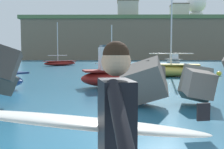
# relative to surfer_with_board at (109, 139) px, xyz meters

# --- Properties ---
(ground_plane) EXTENTS (400.00, 400.00, 0.00)m
(ground_plane) POSITION_rel_surfer_with_board_xyz_m (-0.10, 4.43, -1.28)
(ground_plane) COLOR #235B7A
(breakwater_jetty) EXTENTS (31.96, 6.58, 2.81)m
(breakwater_jetty) POSITION_rel_surfer_with_board_xyz_m (2.30, 6.41, -0.14)
(breakwater_jetty) COLOR #3D3A38
(breakwater_jetty) RESTS_ON ground
(surfer_with_board) EXTENTS (2.12, 1.31, 1.78)m
(surfer_with_board) POSITION_rel_surfer_with_board_xyz_m (0.00, 0.00, 0.00)
(surfer_with_board) COLOR black
(surfer_with_board) RESTS_ON walkway_path
(boat_near_centre) EXTENTS (5.43, 5.45, 7.13)m
(boat_near_centre) POSITION_rel_surfer_with_board_xyz_m (-8.98, 42.88, -0.80)
(boat_near_centre) COLOR maroon
(boat_near_centre) RESTS_ON ground
(boat_near_right) EXTENTS (4.30, 2.55, 2.44)m
(boat_near_right) POSITION_rel_surfer_with_board_xyz_m (0.02, 13.81, -0.52)
(boat_near_right) COLOR maroon
(boat_near_right) RESTS_ON ground
(boat_mid_left) EXTENTS (6.47, 3.60, 8.15)m
(boat_mid_left) POSITION_rel_surfer_with_board_xyz_m (4.40, 21.29, -0.68)
(boat_mid_left) COLOR #EAC64C
(boat_mid_left) RESTS_ON ground
(boat_mid_right) EXTENTS (5.31, 6.21, 5.48)m
(boat_mid_right) POSITION_rel_surfer_with_board_xyz_m (-0.05, 31.11, -0.85)
(boat_mid_right) COLOR beige
(boat_mid_right) RESTS_ON ground
(boat_far_left) EXTENTS (2.63, 4.75, 2.11)m
(boat_far_left) POSITION_rel_surfer_with_board_xyz_m (10.56, 46.76, -0.58)
(boat_far_left) COLOR beige
(boat_far_left) RESTS_ON ground
(mooring_buoy_inner) EXTENTS (0.44, 0.44, 0.44)m
(mooring_buoy_inner) POSITION_rel_surfer_with_board_xyz_m (9.16, 21.69, -1.06)
(mooring_buoy_inner) COLOR yellow
(mooring_buoy_inner) RESTS_ON ground
(headland_bluff) EXTENTS (90.76, 32.84, 14.35)m
(headland_bluff) POSITION_rel_surfer_with_board_xyz_m (14.63, 100.93, 5.92)
(headland_bluff) COLOR #756651
(headland_bluff) RESTS_ON ground
(radar_dome) EXTENTS (7.00, 7.00, 9.88)m
(radar_dome) POSITION_rel_surfer_with_board_xyz_m (30.74, 101.66, 18.64)
(radar_dome) COLOR silver
(radar_dome) RESTS_ON headland_bluff
(station_building_west) EXTENTS (7.48, 5.56, 6.28)m
(station_building_west) POSITION_rel_surfer_with_board_xyz_m (4.70, 95.85, 16.22)
(station_building_west) COLOR #B2ADA3
(station_building_west) RESTS_ON headland_bluff
(station_building_central) EXTENTS (5.89, 6.58, 5.62)m
(station_building_central) POSITION_rel_surfer_with_board_xyz_m (23.55, 98.55, 15.89)
(station_building_central) COLOR beige
(station_building_central) RESTS_ON headland_bluff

